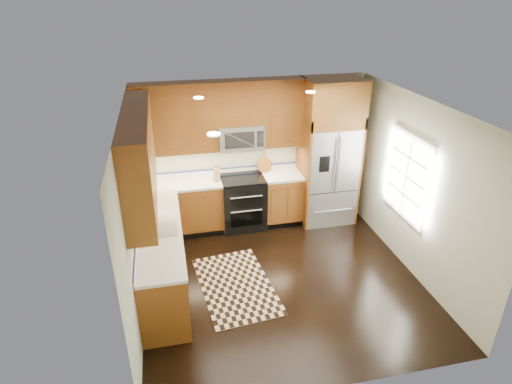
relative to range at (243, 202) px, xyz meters
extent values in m
plane|color=black|center=(0.25, -1.67, -0.47)|extent=(4.00, 4.00, 0.00)
cube|color=beige|center=(0.25, 0.33, 0.83)|extent=(4.00, 0.02, 2.60)
cube|color=beige|center=(-1.75, -1.67, 0.83)|extent=(0.02, 4.00, 2.60)
cube|color=beige|center=(2.25, -1.67, 0.83)|extent=(0.02, 4.00, 2.60)
cube|color=white|center=(2.23, -1.47, 0.93)|extent=(0.04, 1.10, 1.30)
cube|color=white|center=(2.22, -1.47, 0.93)|extent=(0.02, 0.95, 1.15)
cube|color=#924B1C|center=(-1.06, 0.03, -0.02)|extent=(1.37, 0.60, 0.90)
cube|color=#924B1C|center=(0.74, 0.03, -0.02)|extent=(0.72, 0.60, 0.90)
cube|color=#924B1C|center=(-1.45, -1.47, -0.02)|extent=(0.60, 2.40, 0.90)
cube|color=white|center=(-0.32, 0.03, 0.45)|extent=(2.85, 0.62, 0.04)
cube|color=white|center=(-1.45, -1.47, 0.45)|extent=(0.62, 2.40, 0.04)
cube|color=brown|center=(-0.32, 0.17, 1.36)|extent=(2.85, 0.33, 0.75)
cube|color=brown|center=(-1.58, -1.47, 1.36)|extent=(0.33, 2.40, 0.75)
cube|color=#924B1C|center=(-0.32, 0.17, 1.93)|extent=(2.85, 0.33, 0.40)
cube|color=#924B1C|center=(-1.58, -1.47, 1.93)|extent=(0.33, 2.40, 0.40)
cube|color=black|center=(0.00, 0.00, -0.01)|extent=(0.76, 0.64, 0.92)
cube|color=black|center=(0.00, 0.00, 0.47)|extent=(0.76, 0.60, 0.02)
cube|color=black|center=(0.00, -0.31, 0.15)|extent=(0.55, 0.01, 0.18)
cube|color=black|center=(0.00, -0.31, -0.17)|extent=(0.55, 0.01, 0.28)
cylinder|color=#B2B2B7|center=(0.00, -0.34, 0.27)|extent=(0.55, 0.02, 0.02)
cylinder|color=#B2B2B7|center=(0.00, -0.34, 0.00)|extent=(0.55, 0.02, 0.02)
cube|color=#B2B2B7|center=(0.00, 0.13, 1.19)|extent=(0.76, 0.40, 0.42)
cube|color=black|center=(-0.05, -0.06, 1.19)|extent=(0.50, 0.01, 0.28)
cube|color=#B2B2B7|center=(1.55, -0.04, 0.43)|extent=(0.90, 0.74, 1.80)
cube|color=black|center=(1.55, -0.41, 0.78)|extent=(0.01, 0.01, 1.08)
cube|color=black|center=(1.33, -0.41, 0.78)|extent=(0.18, 0.01, 0.28)
cube|color=#924B1C|center=(1.08, -0.04, 0.53)|extent=(0.04, 0.74, 2.00)
cube|color=#924B1C|center=(2.02, -0.04, 0.53)|extent=(0.04, 0.74, 2.00)
cube|color=brown|center=(1.55, -0.04, 1.73)|extent=(0.98, 0.74, 0.80)
cube|color=#B2B2B7|center=(-1.45, -1.47, 0.48)|extent=(0.50, 0.42, 0.02)
cylinder|color=#B2B2B7|center=(-1.65, -1.25, 0.61)|extent=(0.02, 0.02, 0.28)
torus|color=#B2B2B7|center=(-1.65, -1.33, 0.75)|extent=(0.18, 0.02, 0.18)
cube|color=black|center=(-0.44, -1.70, -0.46)|extent=(1.16, 1.75, 0.01)
cube|color=tan|center=(-0.44, 0.03, 0.58)|extent=(0.12, 0.15, 0.21)
cylinder|color=#B91636|center=(0.44, 0.25, 0.56)|extent=(0.17, 0.17, 0.18)
cylinder|color=brown|center=(0.44, 0.19, 0.48)|extent=(0.32, 0.32, 0.02)
camera|label=1|loc=(-1.23, -6.67, 3.51)|focal=30.00mm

